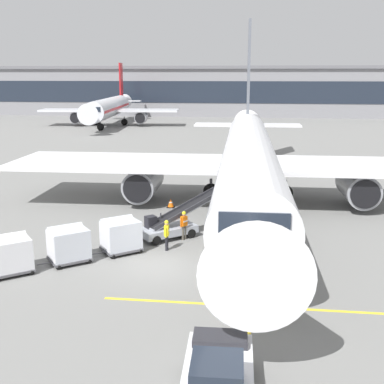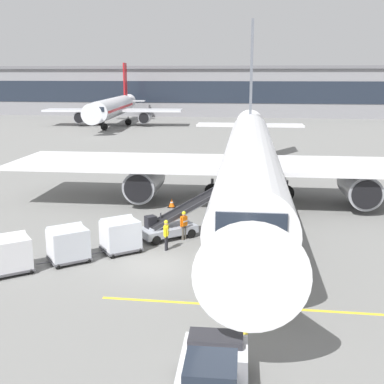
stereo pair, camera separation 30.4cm
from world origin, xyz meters
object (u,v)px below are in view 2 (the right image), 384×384
Objects in this scene: baggage_cart_third at (9,253)px; safety_cone_engine_keepout at (172,203)px; ground_crew_by_carts at (166,233)px; pushback_tug at (212,379)px; ground_crew_by_loader at (184,223)px; baggage_cart_lead at (120,234)px; distant_airplane at (113,108)px; belt_loader at (171,224)px; parked_airplane at (250,158)px; baggage_cart_second at (68,243)px.

baggage_cart_third reaches higher than safety_cone_engine_keepout.
ground_crew_by_carts is 9.18m from safety_cone_engine_keepout.
pushback_tug reaches higher than ground_crew_by_loader.
pushback_tug is (6.25, -12.24, -0.17)m from baggage_cart_lead.
ground_crew_by_loader is 1.00× the size of ground_crew_by_carts.
ground_crew_by_loader is 2.04m from ground_crew_by_carts.
baggage_cart_third is 0.07× the size of distant_airplane.
ground_crew_by_loader is (0.81, -0.35, 0.19)m from belt_loader.
ground_crew_by_loader is at bearing -70.08° from distant_airplane.
safety_cone_engine_keepout is at bearing 66.60° from baggage_cart_third.
belt_loader is 1.90× the size of baggage_cart_third.
parked_airplane reaches higher than belt_loader.
ground_crew_by_loader is 2.65× the size of safety_cone_engine_keepout.
belt_loader is 2.86× the size of ground_crew_by_carts.
baggage_cart_third is 72.67m from distant_airplane.
safety_cone_engine_keepout is (-1.19, 6.80, -0.49)m from belt_loader.
pushback_tug is at bearing -91.26° from parked_airplane.
parked_airplane is at bearing 60.06° from baggage_cart_lead.
baggage_cart_lead is at bearing -73.20° from distant_airplane.
ground_crew_by_carts is (4.74, 2.42, -0.00)m from baggage_cart_second.
distant_airplane is (-20.32, 67.30, 2.38)m from baggage_cart_lead.
parked_airplane is 12.22m from ground_crew_by_carts.
pushback_tug is 83.91m from distant_airplane.
parked_airplane is at bearing 88.74° from pushback_tug.
baggage_cart_second is at bearing -141.80° from baggage_cart_lead.
belt_loader is (-4.43, -8.89, -2.65)m from parked_airplane.
baggage_cart_second reaches higher than ground_crew_by_carts.
ground_crew_by_loader reaches higher than safety_cone_engine_keepout.
parked_airplane is 19.29m from baggage_cart_third.
belt_loader is 7.58× the size of safety_cone_engine_keepout.
baggage_cart_lead is (-2.35, -2.88, 0.19)m from belt_loader.
belt_loader is 9.50m from baggage_cart_third.
safety_cone_engine_keepout is (-5.09, 21.93, -0.51)m from pushback_tug.
baggage_cart_third is at bearing -77.49° from distant_airplane.
parked_airplane is at bearing 20.41° from safety_cone_engine_keepout.
belt_loader is 15.62m from pushback_tug.
baggage_cart_third is (-2.31, -1.81, 0.00)m from baggage_cart_second.
belt_loader reaches higher than safety_cone_engine_keepout.
baggage_cart_second reaches higher than pushback_tug.
safety_cone_engine_keepout is at bearing 99.93° from belt_loader.
baggage_cart_second is 5.33m from ground_crew_by_carts.
pushback_tug is at bearing -73.56° from ground_crew_by_carts.
baggage_cart_second is (-2.29, -1.80, 0.00)m from baggage_cart_lead.
belt_loader is 0.90m from ground_crew_by_loader.
distant_airplane is (-26.57, 79.55, 2.55)m from pushback_tug.
baggage_cart_lead is 2.53m from ground_crew_by_carts.
parked_airplane reaches higher than baggage_cart_third.
baggage_cart_third is at bearing 141.47° from pushback_tug.
baggage_cart_lead is at bearing 38.20° from baggage_cart_second.
baggage_cart_second is at bearing 38.07° from baggage_cart_third.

